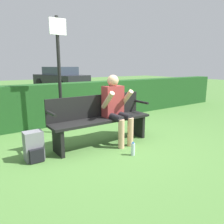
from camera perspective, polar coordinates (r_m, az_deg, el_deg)
ground_plane at (r=4.18m, az=-2.50°, el=-8.32°), size 40.00×40.00×0.00m
hedge_back at (r=5.69m, az=-12.81°, el=2.21°), size 12.00×0.44×1.02m
park_bench at (r=4.09m, az=-3.04°, el=-1.60°), size 1.97×0.44×0.91m
person_seated at (r=4.09m, az=1.02°, el=1.73°), size 0.51×0.58×1.28m
backpack at (r=3.64m, az=-19.71°, el=-8.54°), size 0.28×0.27×0.46m
water_bottle at (r=3.67m, az=5.51°, el=-9.62°), size 0.06×0.06×0.23m
signpost at (r=4.75m, az=-13.63°, el=11.00°), size 0.35×0.09×2.42m
parked_car at (r=14.84m, az=-13.28°, el=8.66°), size 2.58×4.29×1.36m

